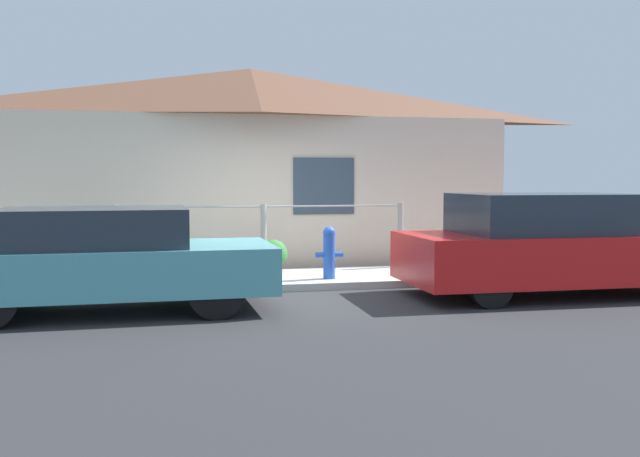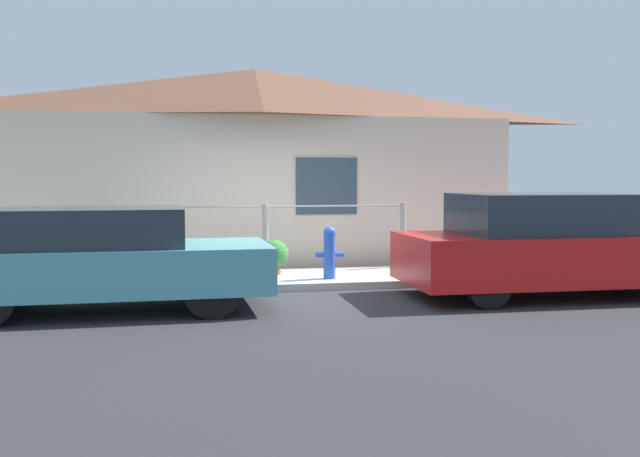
{
  "view_description": "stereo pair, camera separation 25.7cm",
  "coord_description": "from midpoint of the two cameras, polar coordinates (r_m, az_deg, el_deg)",
  "views": [
    {
      "loc": [
        -1.64,
        -10.12,
        1.65
      ],
      "look_at": [
        0.67,
        0.3,
        0.9
      ],
      "focal_mm": 40.0,
      "sensor_mm": 36.0,
      "label": 1
    },
    {
      "loc": [
        -1.39,
        -10.18,
        1.65
      ],
      "look_at": [
        0.67,
        0.3,
        0.9
      ],
      "focal_mm": 40.0,
      "sensor_mm": 36.0,
      "label": 2
    }
  ],
  "objects": [
    {
      "name": "fire_hydrant",
      "position": [
        10.94,
        0.07,
        -1.84
      ],
      "size": [
        0.43,
        0.19,
        0.81
      ],
      "color": "blue",
      "rests_on": "sidewalk"
    },
    {
      "name": "fence",
      "position": [
        11.93,
        -5.14,
        -0.41
      ],
      "size": [
        4.9,
        0.1,
        1.12
      ],
      "color": "#999993",
      "rests_on": "sidewalk"
    },
    {
      "name": "car_left",
      "position": [
        9.19,
        -17.61,
        -2.33
      ],
      "size": [
        4.06,
        1.82,
        1.29
      ],
      "rotation": [
        0.0,
        0.0,
        0.02
      ],
      "color": "teal",
      "rests_on": "ground_plane"
    },
    {
      "name": "sidewalk",
      "position": [
        11.27,
        -4.63,
        -4.13
      ],
      "size": [
        24.0,
        1.8,
        0.11
      ],
      "color": "#B2AFA8",
      "rests_on": "ground_plane"
    },
    {
      "name": "potted_plant_near_hydrant",
      "position": [
        11.45,
        -4.4,
        -2.11
      ],
      "size": [
        0.46,
        0.46,
        0.56
      ],
      "color": "#9E5638",
      "rests_on": "sidewalk"
    },
    {
      "name": "car_right",
      "position": [
        10.53,
        17.23,
        -1.29
      ],
      "size": [
        4.24,
        1.83,
        1.44
      ],
      "rotation": [
        0.0,
        0.0,
        -0.01
      ],
      "color": "red",
      "rests_on": "ground_plane"
    },
    {
      "name": "potted_plant_by_fence",
      "position": [
        11.65,
        -17.72,
        -2.47
      ],
      "size": [
        0.38,
        0.38,
        0.49
      ],
      "color": "brown",
      "rests_on": "sidewalk"
    },
    {
      "name": "ground_plane",
      "position": [
        10.4,
        -3.95,
        -5.13
      ],
      "size": [
        60.0,
        60.0,
        0.0
      ],
      "primitive_type": "plane",
      "color": "#2D2D30"
    },
    {
      "name": "house",
      "position": [
        13.47,
        -6.04,
        9.67
      ],
      "size": [
        9.64,
        2.23,
        3.7
      ],
      "color": "beige",
      "rests_on": "ground_plane"
    }
  ]
}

